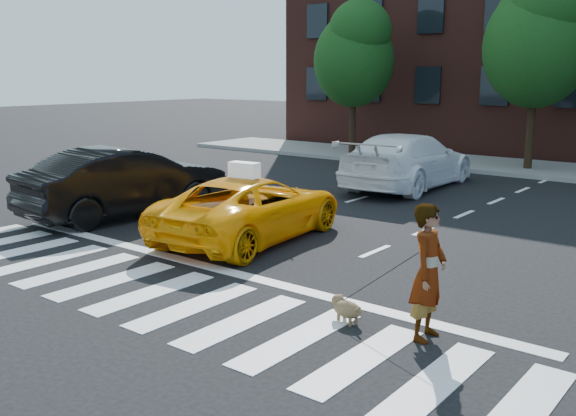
{
  "coord_description": "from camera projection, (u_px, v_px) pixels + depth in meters",
  "views": [
    {
      "loc": [
        7.87,
        -6.41,
        3.48
      ],
      "look_at": [
        0.84,
        2.54,
        1.1
      ],
      "focal_mm": 40.0,
      "sensor_mm": 36.0,
      "label": 1
    }
  ],
  "objects": [
    {
      "name": "ground",
      "position": [
        151.0,
        293.0,
        10.4
      ],
      "size": [
        120.0,
        120.0,
        0.0
      ],
      "primitive_type": "plane",
      "color": "black",
      "rests_on": "ground"
    },
    {
      "name": "crosswalk",
      "position": [
        151.0,
        293.0,
        10.4
      ],
      "size": [
        13.0,
        2.4,
        0.01
      ],
      "primitive_type": "cube",
      "color": "silver",
      "rests_on": "ground"
    },
    {
      "name": "stop_line",
      "position": [
        220.0,
        269.0,
        11.63
      ],
      "size": [
        12.0,
        0.3,
        0.01
      ],
      "primitive_type": "cube",
      "color": "silver",
      "rests_on": "ground"
    },
    {
      "name": "sidewalk_far",
      "position": [
        518.0,
        167.0,
        23.86
      ],
      "size": [
        30.0,
        4.0,
        0.15
      ],
      "primitive_type": "cube",
      "color": "slate",
      "rests_on": "ground"
    },
    {
      "name": "tree_left",
      "position": [
        355.0,
        51.0,
        26.79
      ],
      "size": [
        3.39,
        3.38,
        6.5
      ],
      "color": "black",
      "rests_on": "ground"
    },
    {
      "name": "tree_mid",
      "position": [
        539.0,
        34.0,
        22.17
      ],
      "size": [
        3.69,
        3.69,
        7.1
      ],
      "color": "black",
      "rests_on": "ground"
    },
    {
      "name": "taxi",
      "position": [
        251.0,
        208.0,
        13.71
      ],
      "size": [
        2.78,
        5.11,
        1.36
      ],
      "primitive_type": "imported",
      "rotation": [
        0.0,
        0.0,
        3.25
      ],
      "color": "#FFA105",
      "rests_on": "ground"
    },
    {
      "name": "black_sedan",
      "position": [
        126.0,
        182.0,
        15.91
      ],
      "size": [
        2.37,
        5.38,
        1.72
      ],
      "primitive_type": "imported",
      "rotation": [
        0.0,
        0.0,
        3.03
      ],
      "color": "black",
      "rests_on": "ground"
    },
    {
      "name": "white_suv",
      "position": [
        408.0,
        161.0,
        19.88
      ],
      "size": [
        2.64,
        5.95,
        1.7
      ],
      "primitive_type": "imported",
      "rotation": [
        0.0,
        0.0,
        3.19
      ],
      "color": "white",
      "rests_on": "ground"
    },
    {
      "name": "woman",
      "position": [
        429.0,
        272.0,
        8.45
      ],
      "size": [
        0.5,
        0.71,
        1.84
      ],
      "primitive_type": "imported",
      "rotation": [
        0.0,
        0.0,
        1.66
      ],
      "color": "#999999",
      "rests_on": "ground"
    },
    {
      "name": "dog",
      "position": [
        345.0,
        308.0,
        9.17
      ],
      "size": [
        0.61,
        0.37,
        0.36
      ],
      "rotation": [
        0.0,
        0.0,
        -0.31
      ],
      "color": "brown",
      "rests_on": "ground"
    },
    {
      "name": "taxi_sign",
      "position": [
        244.0,
        170.0,
        13.39
      ],
      "size": [
        0.68,
        0.35,
        0.32
      ],
      "primitive_type": "cube",
      "rotation": [
        0.0,
        0.0,
        3.25
      ],
      "color": "white",
      "rests_on": "taxi"
    }
  ]
}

